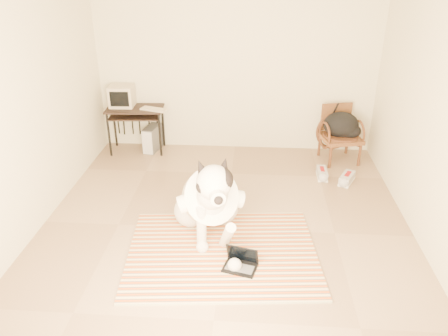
# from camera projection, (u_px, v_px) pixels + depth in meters

# --- Properties ---
(floor) EXTENTS (4.50, 4.50, 0.00)m
(floor) POSITION_uv_depth(u_px,v_px,m) (225.00, 229.00, 4.72)
(floor) COLOR #9B7C5F
(floor) RESTS_ON ground
(wall_back) EXTENTS (4.50, 0.00, 4.50)m
(wall_back) POSITION_uv_depth(u_px,v_px,m) (236.00, 58.00, 6.13)
(wall_back) COLOR beige
(wall_back) RESTS_ON floor
(wall_front) EXTENTS (4.50, 0.00, 4.50)m
(wall_front) POSITION_uv_depth(u_px,v_px,m) (193.00, 259.00, 2.11)
(wall_front) COLOR beige
(wall_front) RESTS_ON floor
(wall_left) EXTENTS (0.00, 4.50, 4.50)m
(wall_left) POSITION_uv_depth(u_px,v_px,m) (20.00, 105.00, 4.25)
(wall_left) COLOR beige
(wall_left) RESTS_ON floor
(wall_right) EXTENTS (0.00, 4.50, 4.50)m
(wall_right) POSITION_uv_depth(u_px,v_px,m) (443.00, 115.00, 3.99)
(wall_right) COLOR beige
(wall_right) RESTS_ON floor
(rug) EXTENTS (1.97, 1.58, 0.02)m
(rug) POSITION_uv_depth(u_px,v_px,m) (222.00, 252.00, 4.33)
(rug) COLOR #D1541B
(rug) RESTS_ON floor
(dog) EXTENTS (0.76, 1.37, 1.05)m
(dog) POSITION_uv_depth(u_px,v_px,m) (209.00, 200.00, 4.44)
(dog) COLOR white
(dog) RESTS_ON rug
(laptop) EXTENTS (0.35, 0.29, 0.21)m
(laptop) POSITION_uv_depth(u_px,v_px,m) (241.00, 262.00, 4.09)
(laptop) COLOR black
(laptop) RESTS_ON rug
(computer_desk) EXTENTS (0.84, 0.51, 0.67)m
(computer_desk) POSITION_uv_depth(u_px,v_px,m) (135.00, 114.00, 6.33)
(computer_desk) COLOR black
(computer_desk) RESTS_ON floor
(crt_monitor) EXTENTS (0.35, 0.34, 0.30)m
(crt_monitor) POSITION_uv_depth(u_px,v_px,m) (122.00, 96.00, 6.31)
(crt_monitor) COLOR #C1B097
(crt_monitor) RESTS_ON computer_desk
(desk_keyboard) EXTENTS (0.40, 0.25, 0.02)m
(desk_keyboard) POSITION_uv_depth(u_px,v_px,m) (154.00, 109.00, 6.20)
(desk_keyboard) COLOR #C1B097
(desk_keyboard) RESTS_ON computer_desk
(pc_tower) EXTENTS (0.23, 0.42, 0.37)m
(pc_tower) POSITION_uv_depth(u_px,v_px,m) (152.00, 138.00, 6.53)
(pc_tower) COLOR #535356
(pc_tower) RESTS_ON floor
(rattan_chair) EXTENTS (0.61, 0.60, 0.78)m
(rattan_chair) POSITION_uv_depth(u_px,v_px,m) (339.00, 134.00, 6.15)
(rattan_chair) COLOR brown
(rattan_chair) RESTS_ON floor
(backpack) EXTENTS (0.52, 0.40, 0.36)m
(backpack) POSITION_uv_depth(u_px,v_px,m) (343.00, 126.00, 6.06)
(backpack) COLOR black
(backpack) RESTS_ON rattan_chair
(sneaker_left) EXTENTS (0.13, 0.32, 0.11)m
(sneaker_left) POSITION_uv_depth(u_px,v_px,m) (322.00, 174.00, 5.79)
(sneaker_left) COLOR white
(sneaker_left) RESTS_ON floor
(sneaker_right) EXTENTS (0.27, 0.36, 0.12)m
(sneaker_right) POSITION_uv_depth(u_px,v_px,m) (347.00, 179.00, 5.65)
(sneaker_right) COLOR white
(sneaker_right) RESTS_ON floor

